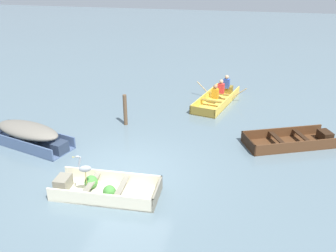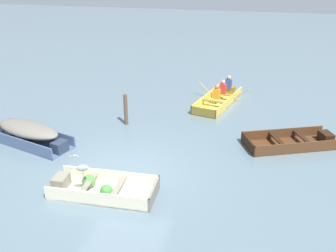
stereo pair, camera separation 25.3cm
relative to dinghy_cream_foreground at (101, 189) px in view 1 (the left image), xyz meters
The scene contains 7 objects.
ground_plane 1.22m from the dinghy_cream_foreground, 77.90° to the left, with size 80.00×80.00×0.00m, color slate.
dinghy_cream_foreground is the anchor object (origin of this frame).
skiff_dark_varnish_near_moored 6.80m from the dinghy_cream_foreground, 39.10° to the left, with size 3.25×2.31×0.38m.
skiff_slate_blue_mid_moored 4.16m from the dinghy_cream_foreground, 147.61° to the left, with size 3.36×1.89×0.75m.
rowboat_yellow_with_crew 8.28m from the dinghy_cream_foreground, 73.76° to the left, with size 2.30×3.59×0.93m.
heron_on_dinghy 0.81m from the dinghy_cream_foreground, 148.35° to the right, with size 0.45×0.25×0.84m.
mooring_post 4.70m from the dinghy_cream_foreground, 100.73° to the left, with size 0.15×0.15×1.21m, color brown.
Camera 1 is at (3.43, -9.08, 5.80)m, focal length 40.00 mm.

